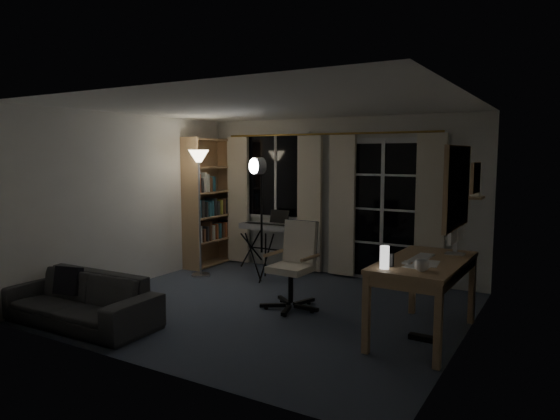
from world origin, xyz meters
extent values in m
cube|color=#384152|center=(0.00, 0.00, -0.01)|extent=(4.50, 4.00, 0.02)
cube|color=white|center=(-1.05, 1.98, 1.50)|extent=(1.20, 0.06, 1.40)
cube|color=black|center=(-1.05, 1.95, 1.50)|extent=(1.10, 0.02, 1.30)
cube|color=white|center=(-1.05, 1.94, 1.50)|extent=(0.04, 0.03, 1.30)
cube|color=white|center=(0.75, 1.98, 1.02)|extent=(1.32, 0.06, 2.11)
cube|color=black|center=(0.45, 1.95, 1.02)|extent=(0.55, 0.02, 1.95)
cube|color=black|center=(1.05, 1.95, 1.02)|extent=(0.55, 0.02, 1.95)
cube|color=white|center=(0.75, 1.94, 1.02)|extent=(0.05, 0.04, 2.05)
cube|color=white|center=(0.75, 1.94, 0.55)|extent=(1.15, 0.03, 0.03)
cube|color=white|center=(0.75, 1.94, 1.05)|extent=(1.15, 0.03, 0.03)
cube|color=white|center=(0.75, 1.94, 1.55)|extent=(1.15, 0.03, 0.03)
cylinder|color=gold|center=(-0.15, 1.90, 2.15)|extent=(3.50, 0.03, 0.03)
cube|color=#F3E7C7|center=(-1.75, 1.88, 1.08)|extent=(0.40, 0.07, 2.10)
cube|color=#F3E7C7|center=(-0.40, 1.88, 1.08)|extent=(0.40, 0.07, 2.10)
cube|color=#F3E7C7|center=(0.15, 1.88, 1.08)|extent=(0.40, 0.07, 2.10)
cube|color=#F3E7C7|center=(1.45, 1.88, 1.08)|extent=(0.40, 0.07, 2.10)
cube|color=tan|center=(-2.08, 1.03, 1.06)|extent=(0.34, 0.04, 2.12)
cube|color=tan|center=(-2.10, 1.98, 1.06)|extent=(0.34, 0.04, 2.12)
cube|color=tan|center=(-2.24, 1.50, 1.06)|extent=(0.06, 0.95, 2.12)
cube|color=tan|center=(-2.09, 1.51, 0.03)|extent=(0.37, 0.96, 0.03)
cube|color=tan|center=(-2.09, 1.51, 0.42)|extent=(0.37, 0.96, 0.03)
cube|color=tan|center=(-2.09, 1.51, 0.83)|extent=(0.37, 0.96, 0.03)
cube|color=tan|center=(-2.09, 1.51, 1.23)|extent=(0.37, 0.96, 0.03)
cube|color=tan|center=(-2.09, 1.51, 1.63)|extent=(0.37, 0.96, 0.03)
cube|color=tan|center=(-2.09, 1.51, 2.08)|extent=(0.37, 0.96, 0.03)
cube|color=white|center=(-2.06, 1.11, 0.57)|extent=(0.24, 0.07, 0.27)
cube|color=brown|center=(-2.06, 1.22, 0.54)|extent=(0.24, 0.05, 0.21)
cube|color=#2F2F2F|center=(-2.06, 1.31, 0.56)|extent=(0.24, 0.05, 0.24)
cube|color=brown|center=(-2.07, 1.39, 0.59)|extent=(0.24, 0.05, 0.32)
cube|color=white|center=(-2.07, 1.47, 0.56)|extent=(0.24, 0.06, 0.25)
cube|color=#C26237|center=(-2.07, 1.56, 0.56)|extent=(0.24, 0.05, 0.25)
cube|color=teal|center=(-2.07, 1.65, 0.57)|extent=(0.24, 0.06, 0.26)
cube|color=brown|center=(-2.08, 1.74, 0.56)|extent=(0.24, 0.04, 0.24)
cube|color=#C26237|center=(-2.08, 1.81, 0.56)|extent=(0.24, 0.06, 0.25)
cube|color=#2F2F2F|center=(-2.08, 1.91, 0.58)|extent=(0.24, 0.04, 0.28)
cube|color=teal|center=(-2.06, 1.11, 0.98)|extent=(0.24, 0.04, 0.29)
cube|color=#2F2F2F|center=(-2.06, 1.19, 0.98)|extent=(0.24, 0.07, 0.28)
cube|color=#2F2F2F|center=(-2.06, 1.30, 0.96)|extent=(0.24, 0.05, 0.24)
cube|color=teal|center=(-2.06, 1.38, 0.95)|extent=(0.24, 0.04, 0.23)
cube|color=teal|center=(-2.07, 1.45, 0.96)|extent=(0.24, 0.05, 0.25)
cube|color=#2F2F2F|center=(-2.07, 1.53, 0.98)|extent=(0.24, 0.04, 0.29)
cube|color=#2F2F2F|center=(-2.07, 1.61, 0.95)|extent=(0.24, 0.06, 0.23)
cube|color=#CFD851|center=(-2.07, 1.70, 0.96)|extent=(0.24, 0.05, 0.25)
cube|color=brown|center=(-2.08, 1.78, 0.97)|extent=(0.24, 0.04, 0.26)
cube|color=#2F2F2F|center=(-2.08, 1.86, 0.96)|extent=(0.24, 0.04, 0.25)
cube|color=#C26237|center=(-2.06, 1.11, 1.39)|extent=(0.24, 0.05, 0.30)
cube|color=#2F2F2F|center=(-2.06, 1.20, 1.36)|extent=(0.24, 0.04, 0.23)
cube|color=white|center=(-2.06, 1.27, 1.40)|extent=(0.24, 0.04, 0.32)
cube|color=white|center=(-2.06, 1.34, 1.39)|extent=(0.24, 0.04, 0.29)
cube|color=brown|center=(-2.07, 1.42, 1.36)|extent=(0.24, 0.04, 0.23)
cube|color=teal|center=(-2.07, 1.50, 1.36)|extent=(0.24, 0.05, 0.24)
cylinder|color=#B2B2B7|center=(-1.71, 0.82, 0.02)|extent=(0.36, 0.36, 0.03)
cylinder|color=#B2B2B7|center=(-1.71, 0.82, 0.91)|extent=(0.04, 0.04, 1.77)
cone|color=#FFE5B2|center=(-1.71, 0.82, 1.82)|extent=(0.38, 0.38, 0.18)
cylinder|color=black|center=(-1.37, 1.71, 0.33)|extent=(0.03, 0.60, 0.54)
cylinder|color=black|center=(-1.37, 1.71, 0.33)|extent=(0.03, 0.60, 0.54)
cylinder|color=black|center=(-0.42, 1.69, 0.33)|extent=(0.03, 0.60, 0.54)
cylinder|color=black|center=(-0.42, 1.69, 0.33)|extent=(0.03, 0.60, 0.54)
cylinder|color=black|center=(-0.89, 1.70, 0.33)|extent=(0.96, 0.03, 0.02)
cube|color=silver|center=(-0.89, 1.70, 0.70)|extent=(1.25, 0.33, 0.09)
cube|color=white|center=(-0.89, 1.62, 0.73)|extent=(1.15, 0.15, 0.01)
cube|color=black|center=(-0.89, 1.66, 0.74)|extent=(1.11, 0.09, 0.01)
cube|color=black|center=(-0.89, 1.80, 0.86)|extent=(0.34, 0.07, 0.21)
cylinder|color=black|center=(-0.66, 1.03, 0.33)|extent=(0.14, 0.27, 0.73)
cylinder|color=black|center=(-0.78, 1.20, 0.33)|extent=(0.18, 0.25, 0.74)
cylinder|color=black|center=(-0.87, 1.01, 0.33)|extent=(0.29, 0.06, 0.74)
cylinder|color=black|center=(-0.77, 1.08, 1.05)|extent=(0.04, 0.04, 1.27)
cylinder|color=silver|center=(-0.79, 1.03, 1.68)|extent=(0.28, 0.22, 0.24)
cylinder|color=white|center=(-0.83, 0.96, 1.68)|extent=(0.20, 0.11, 0.21)
cube|color=black|center=(0.49, 0.09, 0.04)|extent=(0.32, 0.06, 0.04)
cylinder|color=black|center=(0.56, 0.08, 0.02)|extent=(0.05, 0.05, 0.05)
cube|color=black|center=(0.35, 0.30, 0.04)|extent=(0.16, 0.31, 0.04)
cylinder|color=black|center=(0.37, 0.37, 0.02)|extent=(0.05, 0.05, 0.05)
cube|color=black|center=(0.10, 0.23, 0.04)|extent=(0.28, 0.23, 0.04)
cylinder|color=black|center=(0.04, 0.28, 0.02)|extent=(0.05, 0.05, 0.05)
cube|color=black|center=(0.09, -0.02, 0.04)|extent=(0.29, 0.21, 0.04)
cylinder|color=black|center=(0.02, -0.07, 0.02)|extent=(0.05, 0.05, 0.05)
cube|color=black|center=(0.33, -0.11, 0.04)|extent=(0.13, 0.32, 0.04)
cylinder|color=black|center=(0.35, -0.19, 0.02)|extent=(0.05, 0.05, 0.05)
cylinder|color=black|center=(0.27, 0.10, 0.27)|extent=(0.06, 0.06, 0.39)
cube|color=white|center=(0.27, 0.10, 0.49)|extent=(0.47, 0.47, 0.08)
cube|color=white|center=(0.28, 0.31, 0.78)|extent=(0.44, 0.14, 0.51)
cube|color=black|center=(0.28, 0.35, 0.80)|extent=(0.42, 0.12, 0.47)
cylinder|color=tan|center=(0.02, 0.13, 0.65)|extent=(0.06, 0.39, 0.04)
cylinder|color=tan|center=(0.53, 0.11, 0.65)|extent=(0.06, 0.39, 0.04)
cube|color=#A07752|center=(1.88, -0.04, 0.77)|extent=(0.78, 1.50, 0.04)
cube|color=#A07752|center=(1.88, -0.04, 0.70)|extent=(0.74, 1.46, 0.11)
cube|color=#A07752|center=(1.53, -0.72, 0.38)|extent=(0.07, 0.07, 0.75)
cube|color=#A07752|center=(2.19, -0.74, 0.38)|extent=(0.07, 0.07, 0.75)
cube|color=#A07752|center=(1.57, 0.67, 0.38)|extent=(0.07, 0.07, 0.75)
cube|color=#A07752|center=(2.23, 0.65, 0.38)|extent=(0.07, 0.07, 0.75)
cube|color=silver|center=(2.08, 0.41, 0.80)|extent=(0.19, 0.13, 0.02)
cube|color=silver|center=(2.08, 0.41, 0.94)|extent=(0.04, 0.03, 0.23)
cube|color=silver|center=(2.08, 0.41, 1.11)|extent=(0.05, 0.57, 0.36)
cube|color=black|center=(2.06, 0.42, 1.11)|extent=(0.02, 0.53, 0.32)
cube|color=white|center=(1.83, 0.02, 0.80)|extent=(0.16, 0.45, 0.02)
cube|color=white|center=(1.77, -0.29, 0.80)|extent=(0.07, 0.11, 0.02)
cube|color=white|center=(1.93, -0.19, 0.80)|extent=(0.27, 0.34, 0.01)
cube|color=white|center=(1.89, -0.40, 0.79)|extent=(0.24, 0.18, 0.00)
cube|color=black|center=(1.68, -0.50, 0.86)|extent=(0.05, 0.04, 0.13)
cylinder|color=white|center=(1.66, -0.61, 0.90)|extent=(0.09, 0.09, 0.21)
cube|color=black|center=(1.93, -0.14, 0.03)|extent=(0.32, 0.09, 0.05)
imported|color=silver|center=(1.98, -0.54, 0.86)|extent=(0.13, 0.11, 0.13)
cube|color=tan|center=(2.23, -0.35, 1.55)|extent=(0.04, 0.94, 0.74)
cube|color=white|center=(2.21, -0.35, 1.55)|extent=(0.01, 0.84, 0.64)
cube|color=tan|center=(2.23, 0.55, 1.60)|extent=(0.03, 0.42, 0.32)
cube|color=#418253|center=(2.21, 0.55, 1.60)|extent=(0.00, 0.36, 0.26)
cube|color=tan|center=(2.16, 1.05, 1.35)|extent=(0.16, 0.30, 0.02)
cone|color=white|center=(2.16, 1.05, 1.44)|extent=(0.12, 0.12, 0.15)
imported|color=#2E2E30|center=(-1.46, -1.55, 0.36)|extent=(1.87, 0.59, 0.73)
cube|color=black|center=(-1.73, -1.47, 0.43)|extent=(0.34, 0.23, 0.33)
camera|label=1|loc=(3.12, -4.98, 1.84)|focal=32.00mm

